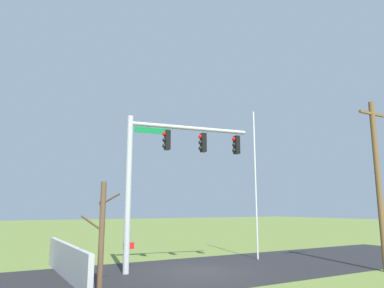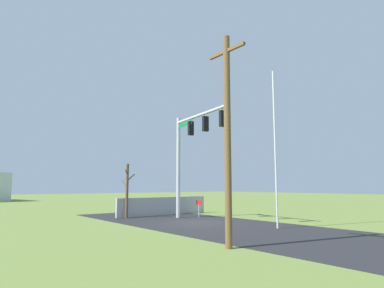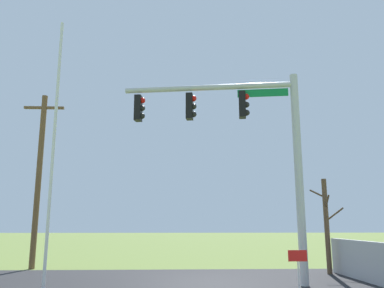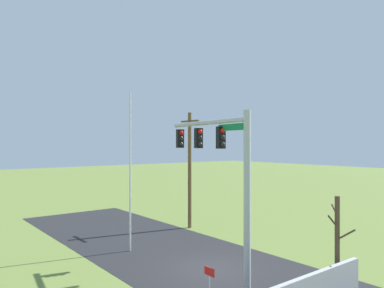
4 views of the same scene
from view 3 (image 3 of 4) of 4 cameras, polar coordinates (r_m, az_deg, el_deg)
ground_plane at (r=14.22m, az=2.01°, el=-19.51°), size 160.00×160.00×0.00m
road_surface at (r=14.48m, az=-14.93°, el=-18.99°), size 28.00×8.00×0.01m
sidewalk_corner at (r=14.27m, az=20.12°, el=-18.80°), size 6.00×6.00×0.01m
retaining_fence at (r=14.43m, az=26.18°, el=-15.49°), size 0.20×8.01×1.39m
signal_mast at (r=14.00m, az=7.81°, el=1.43°), size 6.25×1.22×7.22m
flagpole at (r=13.28m, az=-19.50°, el=-0.54°), size 0.10×0.10×8.70m
utility_pole at (r=19.73m, az=-21.37°, el=-4.24°), size 1.90×0.26×8.09m
bare_tree at (r=17.32m, az=18.99°, el=-10.93°), size 1.27×1.02×3.83m
open_sign at (r=12.32m, az=15.13°, el=-16.12°), size 0.56×0.04×1.22m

